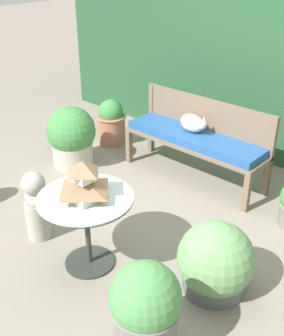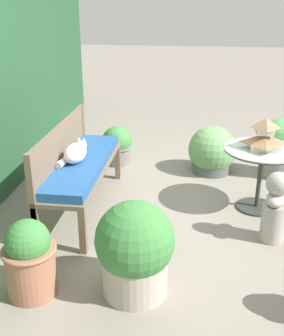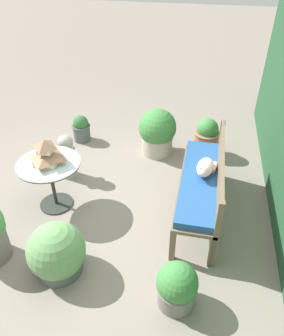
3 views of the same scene
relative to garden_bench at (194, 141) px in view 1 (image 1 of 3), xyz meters
The scene contains 12 objects.
ground 1.22m from the garden_bench, 78.21° to the right, with size 30.00×30.00×0.00m, color gray.
foliage_hedge_back 1.61m from the garden_bench, 80.78° to the left, with size 6.40×1.04×2.35m, color #234C2D.
garden_bench is the anchor object (origin of this frame).
bench_backrest 0.29m from the garden_bench, 90.00° to the left, with size 1.65×0.06×0.88m.
cat 0.19m from the garden_bench, 143.36° to the left, with size 0.39×0.27×0.21m.
patio_table 1.78m from the garden_bench, 82.30° to the right, with size 0.75×0.75×0.65m.
pagoda_birdhouse 1.81m from the garden_bench, 82.30° to the right, with size 0.35×0.35×0.31m.
garden_bust 1.86m from the garden_bench, 101.68° to the right, with size 0.33×0.25×0.66m.
potted_plant_table_near 1.43m from the garden_bench, 150.31° to the right, with size 0.57×0.57×0.73m.
potted_plant_path_edge 2.39m from the garden_bench, 61.10° to the right, with size 0.45×0.45×0.70m.
potted_plant_bench_right 1.36m from the garden_bench, behind, with size 0.40×0.40×0.60m.
potted_plant_table_far 1.77m from the garden_bench, 48.46° to the right, with size 0.58×0.58×0.58m.
Camera 1 is at (2.17, -2.38, 2.37)m, focal length 45.00 mm.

